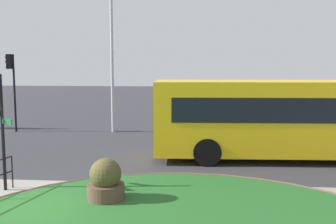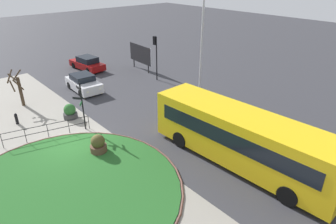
# 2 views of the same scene
# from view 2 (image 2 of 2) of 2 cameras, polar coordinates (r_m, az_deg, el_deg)

# --- Properties ---
(ground) EXTENTS (120.00, 120.00, 0.00)m
(ground) POSITION_cam_2_polar(r_m,az_deg,el_deg) (19.28, -18.09, -5.93)
(ground) COLOR #333338
(sidewalk_paving) EXTENTS (32.00, 8.57, 0.02)m
(sidewalk_paving) POSITION_cam_2_polar(r_m,az_deg,el_deg) (18.83, -22.83, -7.55)
(sidewalk_paving) COLOR gray
(sidewalk_paving) RESTS_ON ground
(grass_island) EXTENTS (11.13, 11.13, 0.10)m
(grass_island) POSITION_cam_2_polar(r_m,az_deg,el_deg) (15.58, -19.07, -14.34)
(grass_island) COLOR #235B23
(grass_island) RESTS_ON ground
(grass_kerb_ring) EXTENTS (11.44, 11.44, 0.11)m
(grass_kerb_ring) POSITION_cam_2_polar(r_m,az_deg,el_deg) (15.58, -19.08, -14.32)
(grass_kerb_ring) COLOR brown
(grass_kerb_ring) RESTS_ON ground
(signpost_directional) EXTENTS (1.15, 0.65, 3.33)m
(signpost_directional) POSITION_cam_2_polar(r_m,az_deg,el_deg) (19.96, -16.32, 1.69)
(signpost_directional) COLOR black
(signpost_directional) RESTS_ON ground
(bollard_foreground) EXTENTS (0.20, 0.20, 0.83)m
(bollard_foreground) POSITION_cam_2_polar(r_m,az_deg,el_deg) (22.95, -27.17, -1.14)
(bollard_foreground) COLOR black
(bollard_foreground) RESTS_ON ground
(railing_grass_edge) EXTENTS (1.27, 5.08, 0.97)m
(railing_grass_edge) POSITION_cam_2_polar(r_m,az_deg,el_deg) (20.17, -22.22, -3.07)
(railing_grass_edge) COLOR black
(railing_grass_edge) RESTS_ON ground
(bus_yellow) EXTENTS (10.70, 3.02, 2.98)m
(bus_yellow) POSITION_cam_2_polar(r_m,az_deg,el_deg) (16.37, 13.95, -4.77)
(bus_yellow) COLOR yellow
(bus_yellow) RESTS_ON ground
(car_near_lane) EXTENTS (4.06, 2.06, 1.46)m
(car_near_lane) POSITION_cam_2_polar(r_m,az_deg,el_deg) (27.14, -15.94, 5.37)
(car_near_lane) COLOR silver
(car_near_lane) RESTS_ON ground
(car_trailing) EXTENTS (4.56, 2.14, 1.42)m
(car_trailing) POSITION_cam_2_polar(r_m,az_deg,el_deg) (33.04, -15.30, 9.01)
(car_trailing) COLOR maroon
(car_trailing) RESTS_ON ground
(traffic_light_near) EXTENTS (0.49, 0.28, 4.17)m
(traffic_light_near) POSITION_cam_2_polar(r_m,az_deg,el_deg) (28.22, -2.43, 12.11)
(traffic_light_near) COLOR black
(traffic_light_near) RESTS_ON ground
(lamppost_tall) EXTENTS (0.32, 0.32, 9.01)m
(lamppost_tall) POSITION_cam_2_polar(r_m,az_deg,el_deg) (24.27, 6.56, 13.97)
(lamppost_tall) COLOR #B7B7BC
(lamppost_tall) RESTS_ON ground
(billboard_left) EXTENTS (3.80, 0.37, 2.65)m
(billboard_left) POSITION_cam_2_polar(r_m,az_deg,el_deg) (31.67, -5.33, 11.03)
(billboard_left) COLOR black
(billboard_left) RESTS_ON ground
(planter_near_signpost) EXTENTS (0.99, 0.99, 1.10)m
(planter_near_signpost) POSITION_cam_2_polar(r_m,az_deg,el_deg) (22.34, -18.35, -0.00)
(planter_near_signpost) COLOR #383838
(planter_near_signpost) RESTS_ON ground
(planter_kerbside) EXTENTS (0.97, 0.97, 1.18)m
(planter_kerbside) POSITION_cam_2_polar(r_m,az_deg,el_deg) (17.76, -13.29, -6.17)
(planter_kerbside) COLOR brown
(planter_kerbside) RESTS_ON ground
(street_tree_bare) EXTENTS (1.48, 1.29, 2.83)m
(street_tree_bare) POSITION_cam_2_polar(r_m,az_deg,el_deg) (25.52, -26.84, 4.15)
(street_tree_bare) COLOR #423323
(street_tree_bare) RESTS_ON ground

